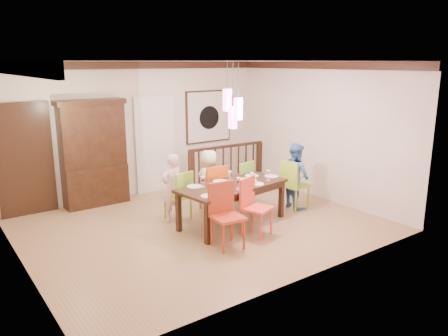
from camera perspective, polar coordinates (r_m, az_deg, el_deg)
floor at (r=8.02m, az=-2.88°, el=-7.43°), size 6.00×6.00×0.00m
ceiling at (r=7.48m, az=-3.16°, el=13.77°), size 6.00×6.00×0.00m
wall_back at (r=9.78m, az=-10.98°, el=5.01°), size 6.00×0.00×6.00m
wall_left at (r=6.54m, az=-25.70°, el=-0.39°), size 0.00×5.00×5.00m
wall_right at (r=9.55m, az=12.37°, el=4.73°), size 0.00×5.00×5.00m
crown_molding at (r=7.48m, az=-3.15°, el=13.16°), size 6.00×5.00×0.16m
panel_door at (r=9.09m, az=-24.57°, el=0.78°), size 1.04×0.07×2.24m
white_doorway at (r=9.97m, az=-8.97°, el=2.92°), size 0.97×0.05×2.22m
painting at (r=10.60m, az=-2.02°, el=6.72°), size 1.25×0.06×1.25m
pendant_cluster at (r=7.57m, az=1.14°, el=7.77°), size 0.27×0.21×1.14m
dining_table at (r=7.86m, az=1.09°, el=-2.76°), size 2.13×1.18×0.75m
chair_far_left at (r=8.15m, az=-6.09°, el=-3.13°), size 0.52×0.52×0.94m
chair_far_mid at (r=8.47m, az=-1.55°, el=-2.29°), size 0.48×0.48×0.97m
chair_far_right at (r=8.84m, az=1.99°, el=-1.65°), size 0.52×0.52×0.96m
chair_near_left at (r=6.89m, az=0.48°, el=-5.76°), size 0.51×0.51×1.04m
chair_near_mid at (r=7.40m, az=4.36°, el=-4.64°), size 0.57×0.57×0.99m
chair_end_right at (r=8.80m, az=9.34°, el=-1.69°), size 0.48×0.48×1.01m
china_hutch at (r=9.25m, az=-16.70°, el=1.90°), size 1.37×0.46×2.17m
balustrade at (r=10.48m, az=0.42°, el=0.54°), size 2.09×0.16×0.96m
person_far_left at (r=8.09m, az=-6.80°, el=-2.56°), size 0.50×0.36×1.27m
person_far_mid at (r=8.57m, az=-1.95°, el=-1.69°), size 0.71×0.62×1.23m
person_end_right at (r=8.88m, az=9.31°, el=-0.99°), size 0.60×0.72×1.32m
serving_bowl at (r=7.84m, az=3.00°, el=-1.85°), size 0.40×0.40×0.08m
small_bowl at (r=7.80m, az=-0.76°, el=-1.97°), size 0.21×0.21×0.06m
cup_left at (r=7.51m, az=-1.35°, el=-2.45°), size 0.14×0.14×0.10m
cup_right at (r=8.37m, az=3.68°, el=-0.84°), size 0.11×0.11×0.08m
plate_far_left at (r=7.69m, az=-3.90°, el=-2.42°), size 0.26×0.26×0.01m
plate_far_mid at (r=8.00m, az=-0.48°, el=-1.74°), size 0.26×0.26×0.01m
plate_far_right at (r=8.40m, az=3.65°, el=-1.02°), size 0.26×0.26×0.01m
plate_near_left at (r=7.14m, az=-2.02°, el=-3.69°), size 0.26×0.26×0.01m
plate_near_mid at (r=7.85m, az=4.30°, el=-2.09°), size 0.26×0.26×0.01m
plate_end_right at (r=8.40m, az=6.22°, el=-1.08°), size 0.26×0.26×0.01m
wine_glass_a at (r=7.65m, az=-2.79°, el=-1.81°), size 0.08×0.08×0.19m
wine_glass_b at (r=8.02m, az=0.76°, el=-1.05°), size 0.08×0.08×0.19m
wine_glass_c at (r=7.56m, az=1.92°, el=-1.98°), size 0.08×0.08×0.19m
wine_glass_d at (r=8.11m, az=5.82°, el=-0.97°), size 0.08×0.08×0.19m
napkin at (r=7.48m, az=2.40°, el=-2.86°), size 0.18×0.14×0.01m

